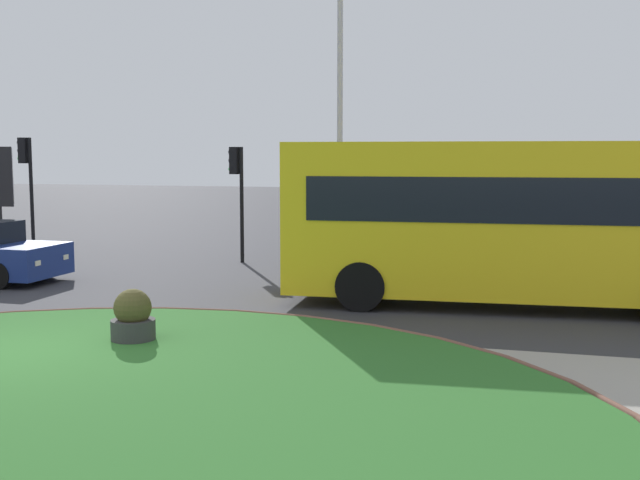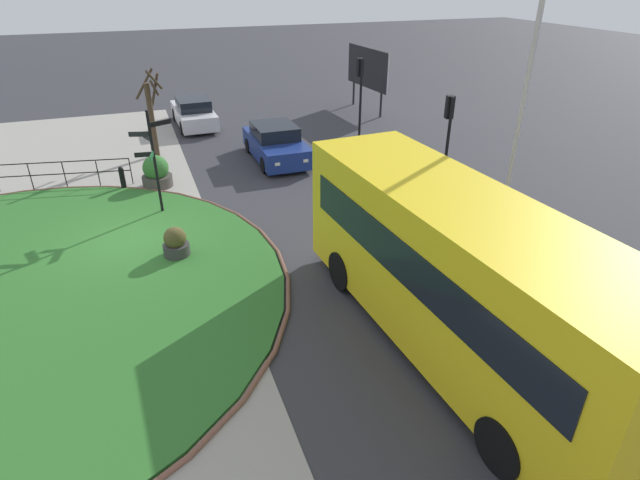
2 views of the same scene
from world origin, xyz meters
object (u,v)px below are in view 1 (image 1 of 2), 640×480
(bus_yellow, at_px, (509,219))
(planter_near_signpost, at_px, (133,320))
(traffic_light_near, at_px, (27,169))
(traffic_light_far, at_px, (237,178))
(lamppost_tall, at_px, (340,100))

(bus_yellow, relative_size, planter_near_signpost, 9.81)
(traffic_light_near, relative_size, planter_near_signpost, 3.86)
(bus_yellow, bearing_deg, planter_near_signpost, 37.31)
(bus_yellow, relative_size, traffic_light_near, 2.54)
(traffic_light_near, bearing_deg, bus_yellow, 164.98)
(bus_yellow, relative_size, traffic_light_far, 2.76)
(bus_yellow, height_order, planter_near_signpost, bus_yellow)
(bus_yellow, height_order, lamppost_tall, lamppost_tall)
(traffic_light_far, bearing_deg, planter_near_signpost, 114.96)
(traffic_light_near, bearing_deg, traffic_light_far, -175.11)
(traffic_light_near, distance_m, lamppost_tall, 9.89)
(lamppost_tall, xyz_separation_m, planter_near_signpost, (-0.93, -10.28, -4.22))
(traffic_light_far, distance_m, planter_near_signpost, 10.18)
(bus_yellow, distance_m, traffic_light_near, 15.19)
(planter_near_signpost, bearing_deg, lamppost_tall, 84.82)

